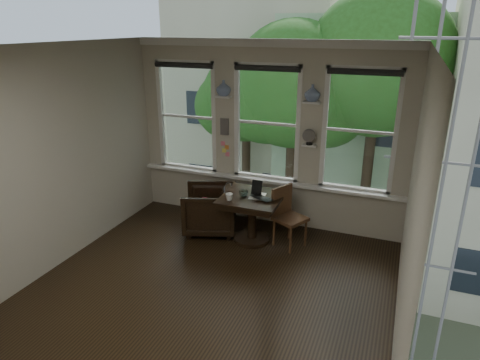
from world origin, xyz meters
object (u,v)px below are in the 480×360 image
at_px(mug, 229,197).
at_px(side_chair_right, 290,218).
at_px(laptop, 259,199).
at_px(armchair_left, 209,209).
at_px(table, 252,219).

bearing_deg(mug, side_chair_right, 20.60).
bearing_deg(side_chair_right, laptop, 136.52).
distance_m(armchair_left, side_chair_right, 1.36).
relative_size(armchair_left, laptop, 2.26).
bearing_deg(laptop, side_chair_right, 44.95).
xyz_separation_m(table, armchair_left, (-0.76, 0.06, 0.00)).
distance_m(laptop, mug, 0.44).
xyz_separation_m(table, side_chair_right, (0.59, 0.06, 0.09)).
xyz_separation_m(armchair_left, side_chair_right, (1.35, -0.01, 0.08)).
bearing_deg(armchair_left, table, 65.32).
bearing_deg(mug, table, 45.13).
bearing_deg(table, mug, -134.87).
distance_m(side_chair_right, mug, 0.98).
relative_size(armchair_left, mug, 7.52).
bearing_deg(side_chair_right, armchair_left, 116.76).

